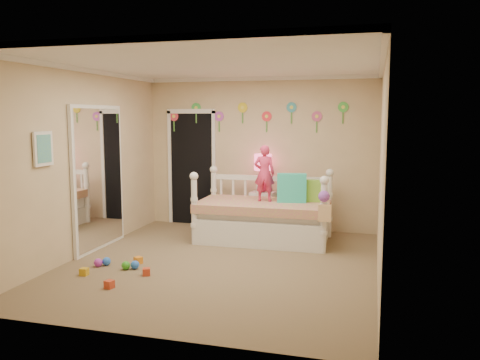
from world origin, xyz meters
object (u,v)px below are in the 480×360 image
(nightstand, at_px, (263,211))
(table_lamp, at_px, (263,167))
(daybed, at_px, (264,205))
(child, at_px, (264,173))

(nightstand, relative_size, table_lamp, 1.02)
(nightstand, bearing_deg, table_lamp, 6.07)
(daybed, height_order, table_lamp, table_lamp)
(daybed, bearing_deg, nightstand, 103.30)
(table_lamp, bearing_deg, child, -75.37)
(daybed, relative_size, nightstand, 3.12)
(child, distance_m, nightstand, 1.01)
(daybed, distance_m, nightstand, 0.76)
(child, height_order, nightstand, child)
(child, relative_size, nightstand, 1.33)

